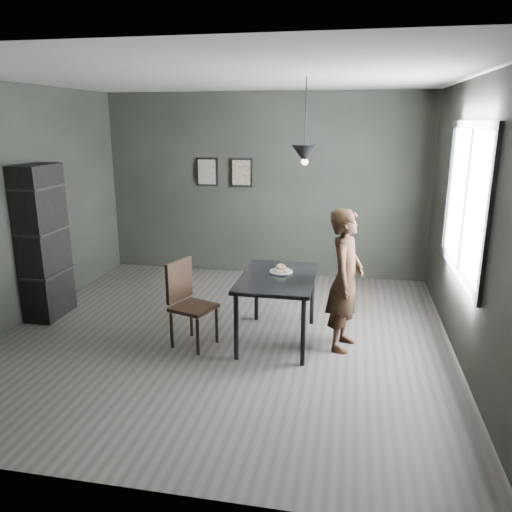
% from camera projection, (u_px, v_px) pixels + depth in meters
% --- Properties ---
extents(ground, '(5.00, 5.00, 0.00)m').
position_uv_depth(ground, '(225.00, 335.00, 5.71)').
color(ground, '#332F2C').
rests_on(ground, ground).
extents(back_wall, '(5.00, 0.10, 2.80)m').
position_uv_depth(back_wall, '(264.00, 186.00, 7.71)').
color(back_wall, black).
rests_on(back_wall, ground).
extents(ceiling, '(5.00, 5.00, 0.02)m').
position_uv_depth(ceiling, '(221.00, 77.00, 4.97)').
color(ceiling, silver).
rests_on(ceiling, ground).
extents(window_assembly, '(0.04, 1.96, 1.56)m').
position_uv_depth(window_assembly, '(465.00, 201.00, 5.02)').
color(window_assembly, white).
rests_on(window_assembly, ground).
extents(cafe_table, '(0.80, 1.20, 0.75)m').
position_uv_depth(cafe_table, '(278.00, 283.00, 5.42)').
color(cafe_table, black).
rests_on(cafe_table, ground).
extents(white_plate, '(0.23, 0.23, 0.01)m').
position_uv_depth(white_plate, '(281.00, 272.00, 5.52)').
color(white_plate, white).
rests_on(white_plate, cafe_table).
extents(donut_pile, '(0.18, 0.19, 0.08)m').
position_uv_depth(donut_pile, '(281.00, 269.00, 5.51)').
color(donut_pile, '#F8E7C0').
rests_on(donut_pile, white_plate).
extents(woman, '(0.47, 0.62, 1.52)m').
position_uv_depth(woman, '(345.00, 280.00, 5.23)').
color(woman, black).
rests_on(woman, ground).
extents(wood_chair, '(0.52, 0.52, 0.94)m').
position_uv_depth(wood_chair, '(187.00, 298.00, 5.38)').
color(wood_chair, black).
rests_on(wood_chair, ground).
extents(shelf_unit, '(0.36, 0.63, 1.88)m').
position_uv_depth(shelf_unit, '(43.00, 243.00, 6.07)').
color(shelf_unit, black).
rests_on(shelf_unit, ground).
extents(pendant_lamp, '(0.28, 0.28, 0.86)m').
position_uv_depth(pendant_lamp, '(305.00, 154.00, 5.11)').
color(pendant_lamp, black).
rests_on(pendant_lamp, ground).
extents(framed_print_left, '(0.34, 0.04, 0.44)m').
position_uv_depth(framed_print_left, '(207.00, 172.00, 7.79)').
color(framed_print_left, black).
rests_on(framed_print_left, ground).
extents(framed_print_right, '(0.34, 0.04, 0.44)m').
position_uv_depth(framed_print_right, '(241.00, 173.00, 7.69)').
color(framed_print_right, black).
rests_on(framed_print_right, ground).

